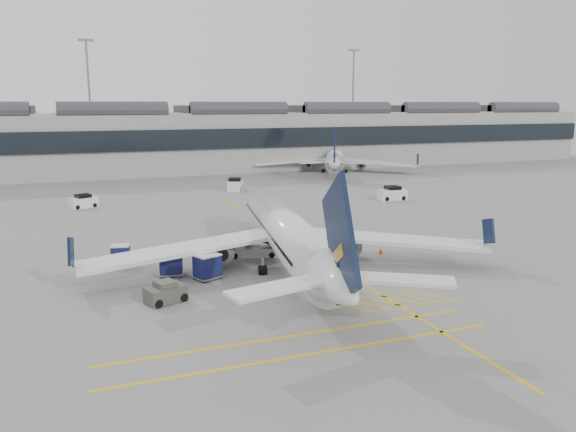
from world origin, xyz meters
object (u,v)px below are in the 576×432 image
object	(u,v)px
airliner_main	(287,233)
ramp_agent_b	(232,248)
belt_loader	(251,249)
baggage_cart_a	(243,242)
ramp_agent_a	(273,242)
pushback_tug	(166,293)

from	to	relation	value
airliner_main	ramp_agent_b	distance (m)	5.56
ramp_agent_b	airliner_main	bearing A→B (deg)	107.10
belt_loader	ramp_agent_b	size ratio (longest dim) A/B	3.10
baggage_cart_a	ramp_agent_a	bearing A→B (deg)	-6.82
baggage_cart_a	ramp_agent_a	xyz separation A→B (m)	(2.46, -0.68, 0.00)
ramp_agent_a	baggage_cart_a	bearing A→B (deg)	129.30
ramp_agent_a	belt_loader	bearing A→B (deg)	163.99
baggage_cart_a	ramp_agent_a	world-z (taller)	ramp_agent_a
airliner_main	ramp_agent_a	world-z (taller)	airliner_main
ramp_agent_a	ramp_agent_b	size ratio (longest dim) A/B	1.04
airliner_main	ramp_agent_a	size ratio (longest dim) A/B	19.66
airliner_main	pushback_tug	distance (m)	11.50
baggage_cart_a	ramp_agent_a	size ratio (longest dim) A/B	0.98
baggage_cart_a	ramp_agent_a	distance (m)	2.55
belt_loader	pushback_tug	distance (m)	12.33
belt_loader	pushback_tug	bearing A→B (deg)	-119.28
airliner_main	baggage_cart_a	bearing A→B (deg)	118.95
ramp_agent_a	ramp_agent_b	world-z (taller)	ramp_agent_a
airliner_main	pushback_tug	world-z (taller)	airliner_main
belt_loader	ramp_agent_b	distance (m)	1.77
ramp_agent_b	pushback_tug	world-z (taller)	ramp_agent_b
airliner_main	ramp_agent_a	bearing A→B (deg)	93.56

